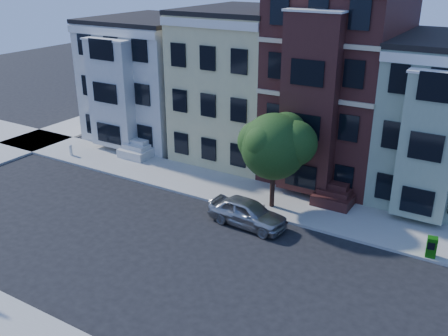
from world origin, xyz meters
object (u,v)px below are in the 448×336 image
Objects in this scene: fire_hydrant at (71,151)px; street_tree at (274,151)px; newspaper_box at (432,247)px; parked_car at (247,212)px.

street_tree is at bearing 0.53° from fire_hydrant.
newspaper_box is 1.61× the size of fire_hydrant.
fire_hydrant is (-15.80, 2.30, -0.28)m from parked_car.
parked_car is 6.96× the size of fire_hydrant.
fire_hydrant is (-16.05, -0.15, -3.06)m from street_tree.
street_tree is 1.54× the size of parked_car.
newspaper_box reaches higher than fire_hydrant.
newspaper_box is at bearing -1.71° from fire_hydrant.
fire_hydrant is (-24.83, 0.74, -0.19)m from newspaper_box.
fire_hydrant is at bearing 85.45° from parked_car.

